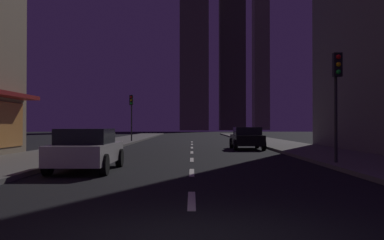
# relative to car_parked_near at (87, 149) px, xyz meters

# --- Properties ---
(ground_plane) EXTENTS (78.00, 136.00, 0.10)m
(ground_plane) POSITION_rel_car_parked_near_xyz_m (3.60, 23.08, -0.79)
(ground_plane) COLOR black
(sidewalk_right) EXTENTS (4.00, 76.00, 0.15)m
(sidewalk_right) POSITION_rel_car_parked_near_xyz_m (10.60, 23.08, -0.67)
(sidewalk_right) COLOR #605E59
(sidewalk_right) RESTS_ON ground
(sidewalk_left) EXTENTS (4.00, 76.00, 0.15)m
(sidewalk_left) POSITION_rel_car_parked_near_xyz_m (-3.40, 23.08, -0.67)
(sidewalk_left) COLOR #605E59
(sidewalk_left) RESTS_ON ground
(lane_marking_center) EXTENTS (0.16, 38.60, 0.01)m
(lane_marking_center) POSITION_rel_car_parked_near_xyz_m (3.60, 7.28, -0.73)
(lane_marking_center) COLOR silver
(lane_marking_center) RESTS_ON ground
(skyscraper_distant_tall) EXTENTS (8.98, 6.22, 62.00)m
(skyscraper_distant_tall) POSITION_rel_car_parked_near_xyz_m (4.28, 119.28, 30.26)
(skyscraper_distant_tall) COLOR brown
(skyscraper_distant_tall) RESTS_ON ground
(skyscraper_distant_mid) EXTENTS (8.27, 7.00, 43.64)m
(skyscraper_distant_mid) POSITION_rel_car_parked_near_xyz_m (16.77, 124.75, 21.08)
(skyscraper_distant_mid) COLOR #363429
(skyscraper_distant_mid) RESTS_ON ground
(skyscraper_distant_short) EXTENTS (5.28, 7.26, 58.01)m
(skyscraper_distant_short) POSITION_rel_car_parked_near_xyz_m (28.18, 136.94, 28.27)
(skyscraper_distant_short) COLOR #645F4B
(skyscraper_distant_short) RESTS_ON ground
(car_parked_near) EXTENTS (1.98, 4.24, 1.45)m
(car_parked_near) POSITION_rel_car_parked_near_xyz_m (0.00, 0.00, 0.00)
(car_parked_near) COLOR silver
(car_parked_near) RESTS_ON ground
(car_parked_far) EXTENTS (1.98, 4.24, 1.45)m
(car_parked_far) POSITION_rel_car_parked_near_xyz_m (7.20, 13.25, 0.00)
(car_parked_far) COLOR black
(car_parked_far) RESTS_ON ground
(fire_hydrant_far_left) EXTENTS (0.42, 0.30, 0.65)m
(fire_hydrant_far_left) POSITION_rel_car_parked_near_xyz_m (-2.30, 11.50, -0.29)
(fire_hydrant_far_left) COLOR gold
(fire_hydrant_far_left) RESTS_ON sidewalk_left
(traffic_light_near_right) EXTENTS (0.32, 0.48, 4.20)m
(traffic_light_near_right) POSITION_rel_car_parked_near_xyz_m (9.10, 1.52, 2.45)
(traffic_light_near_right) COLOR #2D2D2D
(traffic_light_near_right) RESTS_ON sidewalk_right
(traffic_light_far_left) EXTENTS (0.32, 0.48, 4.20)m
(traffic_light_far_left) POSITION_rel_car_parked_near_xyz_m (-1.90, 23.97, 2.45)
(traffic_light_far_left) COLOR #2D2D2D
(traffic_light_far_left) RESTS_ON sidewalk_left
(street_lamp_right) EXTENTS (1.96, 0.56, 6.58)m
(street_lamp_right) POSITION_rel_car_parked_near_xyz_m (8.98, -1.41, 4.33)
(street_lamp_right) COLOR #38383D
(street_lamp_right) RESTS_ON sidewalk_right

